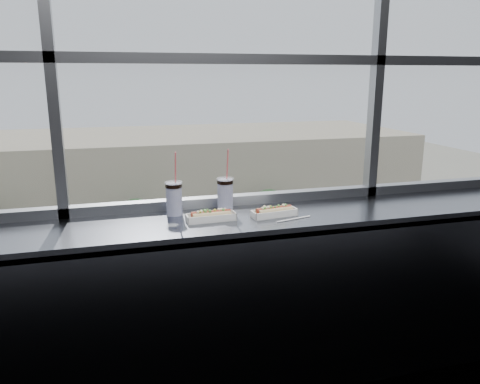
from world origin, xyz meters
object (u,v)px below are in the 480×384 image
object	(u,v)px
wrapper	(172,225)
soda_cup_right	(225,193)
car_far_c	(328,256)
tree_right	(269,211)
pedestrian_c	(191,249)
car_near_b	(18,369)
pedestrian_a	(19,263)
hotdog_tray_right	(274,212)
hotdog_tray_left	(211,216)
car_near_e	(441,305)
pedestrian_b	(91,257)
tree_center	(137,222)
car_near_c	(104,354)
soda_cup_left	(174,197)
loose_straw	(294,219)

from	to	relation	value
wrapper	soda_cup_right	bearing A→B (deg)	34.06
car_far_c	tree_right	distance (m)	5.41
car_far_c	pedestrian_c	world-z (taller)	car_far_c
car_near_b	pedestrian_a	distance (m)	12.56
hotdog_tray_right	soda_cup_right	distance (m)	0.33
hotdog_tray_right	car_far_c	world-z (taller)	hotdog_tray_right
hotdog_tray_left	car_near_e	xyz separation A→B (m)	(15.78, 16.30, -11.01)
pedestrian_b	pedestrian_c	bearing A→B (deg)	-177.52
car_near_e	tree_center	world-z (taller)	tree_center
car_near_e	tree_center	distance (m)	19.27
hotdog_tray_left	hotdog_tray_right	xyz separation A→B (m)	(0.38, -0.01, -0.00)
pedestrian_c	pedestrian_a	distance (m)	11.29
car_far_c	car_near_c	distance (m)	16.56
hotdog_tray_left	car_far_c	xyz separation A→B (m)	(13.13, 24.30, -11.06)
car_near_c	soda_cup_right	bearing A→B (deg)	-169.87
car_near_e	pedestrian_a	xyz separation A→B (m)	(-22.56, 12.40, -0.05)
hotdog_tray_left	car_near_e	distance (m)	25.21
pedestrian_a	tree_right	distance (m)	17.22
car_near_b	car_near_c	bearing A→B (deg)	-92.79
hotdog_tray_left	soda_cup_right	size ratio (longest dim) A/B	0.75
hotdog_tray_left	soda_cup_right	distance (m)	0.24
soda_cup_right	car_near_c	size ratio (longest dim) A/B	0.06
car_near_e	pedestrian_c	size ratio (longest dim) A/B	3.42
soda_cup_left	car_far_c	bearing A→B (deg)	61.11
hotdog_tray_left	car_near_c	distance (m)	19.66
tree_right	hotdog_tray_right	bearing A→B (deg)	-109.28
hotdog_tray_right	car_near_e	world-z (taller)	hotdog_tray_right
tree_center	pedestrian_b	bearing A→B (deg)	-177.62
car_near_b	car_near_e	world-z (taller)	car_near_e
car_near_b	pedestrian_a	bearing A→B (deg)	6.19
wrapper	tree_right	world-z (taller)	wrapper
pedestrian_a	soda_cup_left	bearing A→B (deg)	13.02
soda_cup_left	car_near_e	distance (m)	25.26
car_near_e	car_near_b	bearing A→B (deg)	95.10
pedestrian_b	hotdog_tray_left	bearing A→B (deg)	94.56
soda_cup_left	car_near_b	bearing A→B (deg)	106.03
tree_right	car_near_b	bearing A→B (deg)	-141.53
soda_cup_left	wrapper	size ratio (longest dim) A/B	4.55
soda_cup_left	pedestrian_b	distance (m)	30.16
soda_cup_right	car_near_b	xyz separation A→B (m)	(-4.95, 16.12, -11.10)
loose_straw	pedestrian_c	bearing A→B (deg)	67.91
soda_cup_right	pedestrian_a	bearing A→B (deg)	103.62
hotdog_tray_left	car_near_b	world-z (taller)	hotdog_tray_left
car_near_c	tree_center	xyz separation A→B (m)	(2.23, 12.00, 2.12)
soda_cup_left	car_far_c	size ratio (longest dim) A/B	0.06
tree_center	pedestrian_c	bearing A→B (deg)	2.57
soda_cup_right	car_near_e	bearing A→B (deg)	45.85
pedestrian_c	pedestrian_b	bearing A→B (deg)	2.48
pedestrian_b	pedestrian_a	world-z (taller)	pedestrian_b
loose_straw	car_far_c	xyz separation A→B (m)	(12.67, 24.41, -11.04)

